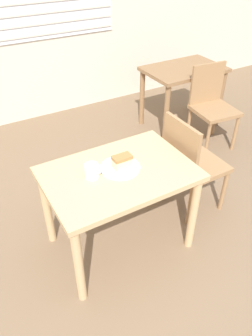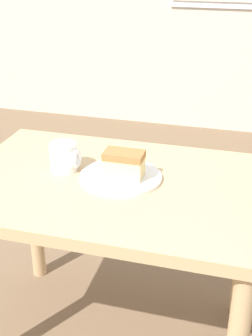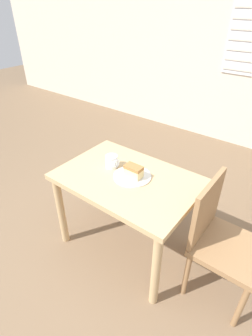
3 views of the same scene
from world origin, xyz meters
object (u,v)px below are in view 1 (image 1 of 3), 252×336
(dining_table_near, at_px, (119,184))
(coffee_mug, at_px, (92,171))
(dining_table_far, at_px, (183,79))
(chair_far_corner, at_px, (211,104))
(cake_slice, at_px, (122,161))
(plate, at_px, (120,168))
(chair_near_window, at_px, (191,162))

(dining_table_near, xyz_separation_m, coffee_mug, (-0.18, 0.04, 0.16))
(dining_table_far, height_order, chair_far_corner, chair_far_corner)
(chair_far_corner, bearing_deg, cake_slice, -147.01)
(chair_far_corner, height_order, cake_slice, chair_far_corner)
(dining_table_far, bearing_deg, plate, -140.45)
(chair_far_corner, relative_size, coffee_mug, 8.73)
(dining_table_far, height_order, chair_near_window, chair_near_window)
(chair_near_window, xyz_separation_m, chair_far_corner, (0.89, 0.74, 0.00))
(cake_slice, bearing_deg, dining_table_near, -152.11)
(dining_table_near, height_order, dining_table_far, dining_table_far)
(dining_table_far, xyz_separation_m, chair_near_window, (-0.89, -1.25, -0.11))
(cake_slice, distance_m, coffee_mug, 0.21)
(chair_near_window, xyz_separation_m, coffee_mug, (-0.88, -0.03, 0.27))
(chair_far_corner, xyz_separation_m, cake_slice, (-1.56, -0.79, 0.28))
(coffee_mug, bearing_deg, chair_near_window, 2.21)
(cake_slice, xyz_separation_m, coffee_mug, (-0.21, 0.02, -0.01))
(dining_table_near, xyz_separation_m, plate, (0.03, 0.02, 0.12))
(dining_table_far, bearing_deg, coffee_mug, -144.03)
(chair_far_corner, bearing_deg, plate, -147.32)
(dining_table_near, xyz_separation_m, dining_table_far, (1.59, 1.32, -0.00))
(dining_table_far, distance_m, cake_slice, 2.03)
(dining_table_near, bearing_deg, cake_slice, 27.89)
(chair_near_window, distance_m, chair_far_corner, 1.16)
(dining_table_near, relative_size, coffee_mug, 9.96)
(chair_far_corner, bearing_deg, chair_near_window, -134.15)
(chair_near_window, bearing_deg, dining_table_near, 95.64)
(plate, relative_size, cake_slice, 2.12)
(dining_table_far, height_order, cake_slice, cake_slice)
(dining_table_far, bearing_deg, chair_far_corner, -89.37)
(coffee_mug, bearing_deg, plate, -3.17)
(plate, xyz_separation_m, cake_slice, (0.01, -0.00, 0.05))
(chair_far_corner, xyz_separation_m, plate, (-1.57, -0.79, 0.23))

